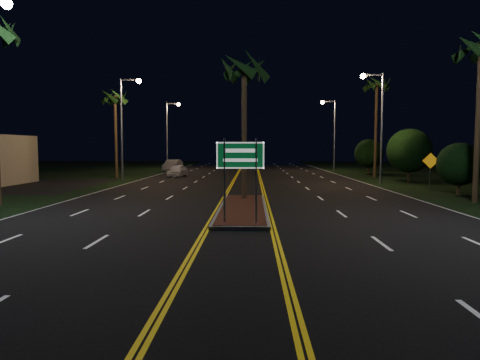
{
  "coord_description": "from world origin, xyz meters",
  "views": [
    {
      "loc": [
        0.45,
        -13.3,
        2.99
      ],
      "look_at": [
        0.04,
        1.05,
        1.9
      ],
      "focal_mm": 32.0,
      "sensor_mm": 36.0,
      "label": 1
    }
  ],
  "objects_px": {
    "shrub_far": "(369,153)",
    "car_far": "(173,165)",
    "palm_right_far": "(377,85)",
    "shrub_near": "(459,164)",
    "car_near": "(177,169)",
    "highway_sign": "(240,163)",
    "streetlight_right_far": "(332,127)",
    "warning_sign": "(430,166)",
    "palm_left_far": "(115,98)",
    "streetlight_right_mid": "(377,115)",
    "streetlight_left_mid": "(126,117)",
    "streetlight_left_far": "(170,128)",
    "median_island": "(243,208)",
    "palm_median": "(244,69)",
    "shrub_mid": "(409,151)"
  },
  "relations": [
    {
      "from": "shrub_mid",
      "to": "car_far",
      "type": "distance_m",
      "value": 28.43
    },
    {
      "from": "streetlight_right_mid",
      "to": "palm_left_far",
      "type": "relative_size",
      "value": 1.02
    },
    {
      "from": "shrub_far",
      "to": "warning_sign",
      "type": "relative_size",
      "value": 1.51
    },
    {
      "from": "streetlight_left_mid",
      "to": "palm_right_far",
      "type": "xyz_separation_m",
      "value": [
        23.41,
        6.0,
        3.49
      ]
    },
    {
      "from": "streetlight_right_far",
      "to": "palm_left_far",
      "type": "height_order",
      "value": "streetlight_right_far"
    },
    {
      "from": "highway_sign",
      "to": "streetlight_right_far",
      "type": "height_order",
      "value": "streetlight_right_far"
    },
    {
      "from": "car_far",
      "to": "warning_sign",
      "type": "height_order",
      "value": "warning_sign"
    },
    {
      "from": "streetlight_left_far",
      "to": "streetlight_right_mid",
      "type": "xyz_separation_m",
      "value": [
        21.23,
        -22.0,
        0.0
      ]
    },
    {
      "from": "shrub_far",
      "to": "car_far",
      "type": "xyz_separation_m",
      "value": [
        -23.3,
        3.89,
        -1.47
      ]
    },
    {
      "from": "palm_median",
      "to": "shrub_mid",
      "type": "height_order",
      "value": "palm_median"
    },
    {
      "from": "median_island",
      "to": "shrub_near",
      "type": "relative_size",
      "value": 3.11
    },
    {
      "from": "palm_median",
      "to": "palm_right_far",
      "type": "xyz_separation_m",
      "value": [
        12.8,
        19.5,
        1.87
      ]
    },
    {
      "from": "shrub_far",
      "to": "car_near",
      "type": "xyz_separation_m",
      "value": [
        -21.11,
        -5.29,
        -1.61
      ]
    },
    {
      "from": "streetlight_left_mid",
      "to": "shrub_far",
      "type": "xyz_separation_m",
      "value": [
        24.41,
        12.0,
        -3.32
      ]
    },
    {
      "from": "streetlight_left_mid",
      "to": "palm_left_far",
      "type": "height_order",
      "value": "streetlight_left_mid"
    },
    {
      "from": "palm_right_far",
      "to": "warning_sign",
      "type": "xyz_separation_m",
      "value": [
        0.2,
        -12.88,
        -7.43
      ]
    },
    {
      "from": "streetlight_left_mid",
      "to": "palm_right_far",
      "type": "height_order",
      "value": "palm_right_far"
    },
    {
      "from": "streetlight_left_mid",
      "to": "car_near",
      "type": "height_order",
      "value": "streetlight_left_mid"
    },
    {
      "from": "car_far",
      "to": "streetlight_left_mid",
      "type": "bearing_deg",
      "value": -89.08
    },
    {
      "from": "highway_sign",
      "to": "streetlight_left_far",
      "type": "height_order",
      "value": "streetlight_left_far"
    },
    {
      "from": "shrub_mid",
      "to": "car_near",
      "type": "height_order",
      "value": "shrub_mid"
    },
    {
      "from": "streetlight_left_far",
      "to": "streetlight_right_mid",
      "type": "height_order",
      "value": "same"
    },
    {
      "from": "palm_median",
      "to": "streetlight_right_mid",
      "type": "bearing_deg",
      "value": 47.3
    },
    {
      "from": "palm_median",
      "to": "shrub_near",
      "type": "bearing_deg",
      "value": 14.53
    },
    {
      "from": "palm_right_far",
      "to": "car_near",
      "type": "xyz_separation_m",
      "value": [
        -20.11,
        0.71,
        -8.41
      ]
    },
    {
      "from": "highway_sign",
      "to": "car_near",
      "type": "relative_size",
      "value": 0.73
    },
    {
      "from": "streetlight_right_mid",
      "to": "car_far",
      "type": "distance_m",
      "value": 27.34
    },
    {
      "from": "streetlight_right_mid",
      "to": "shrub_mid",
      "type": "height_order",
      "value": "streetlight_right_mid"
    },
    {
      "from": "streetlight_right_far",
      "to": "warning_sign",
      "type": "height_order",
      "value": "streetlight_right_far"
    },
    {
      "from": "streetlight_right_mid",
      "to": "warning_sign",
      "type": "height_order",
      "value": "streetlight_right_mid"
    },
    {
      "from": "highway_sign",
      "to": "shrub_near",
      "type": "distance_m",
      "value": 17.55
    },
    {
      "from": "median_island",
      "to": "palm_right_far",
      "type": "bearing_deg",
      "value": 60.9
    },
    {
      "from": "shrub_mid",
      "to": "streetlight_left_mid",
      "type": "bearing_deg",
      "value": 180.0
    },
    {
      "from": "highway_sign",
      "to": "warning_sign",
      "type": "xyz_separation_m",
      "value": [
        13.0,
        14.32,
        -0.69
      ]
    },
    {
      "from": "streetlight_right_far",
      "to": "shrub_mid",
      "type": "relative_size",
      "value": 1.95
    },
    {
      "from": "median_island",
      "to": "palm_median",
      "type": "relative_size",
      "value": 1.23
    },
    {
      "from": "palm_right_far",
      "to": "car_near",
      "type": "relative_size",
      "value": 2.35
    },
    {
      "from": "palm_median",
      "to": "streetlight_left_mid",
      "type": "bearing_deg",
      "value": 128.17
    },
    {
      "from": "streetlight_left_mid",
      "to": "car_near",
      "type": "bearing_deg",
      "value": 63.76
    },
    {
      "from": "median_island",
      "to": "car_near",
      "type": "xyz_separation_m",
      "value": [
        -7.31,
        23.71,
        0.65
      ]
    },
    {
      "from": "warning_sign",
      "to": "shrub_mid",
      "type": "bearing_deg",
      "value": 90.02
    },
    {
      "from": "shrub_mid",
      "to": "streetlight_right_mid",
      "type": "bearing_deg",
      "value": -149.44
    },
    {
      "from": "palm_right_far",
      "to": "shrub_near",
      "type": "distance_m",
      "value": 17.56
    },
    {
      "from": "shrub_near",
      "to": "warning_sign",
      "type": "relative_size",
      "value": 1.26
    },
    {
      "from": "highway_sign",
      "to": "shrub_mid",
      "type": "xyz_separation_m",
      "value": [
        14.0,
        21.2,
        0.32
      ]
    },
    {
      "from": "palm_left_far",
      "to": "warning_sign",
      "type": "xyz_separation_m",
      "value": [
        25.8,
        -10.88,
        -6.03
      ]
    },
    {
      "from": "palm_left_far",
      "to": "car_far",
      "type": "xyz_separation_m",
      "value": [
        3.3,
        11.89,
        -6.88
      ]
    },
    {
      "from": "palm_right_far",
      "to": "car_far",
      "type": "xyz_separation_m",
      "value": [
        -22.3,
        9.89,
        -8.28
      ]
    },
    {
      "from": "streetlight_right_mid",
      "to": "palm_median",
      "type": "height_order",
      "value": "streetlight_right_mid"
    },
    {
      "from": "car_near",
      "to": "streetlight_right_far",
      "type": "bearing_deg",
      "value": 38.02
    }
  ]
}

